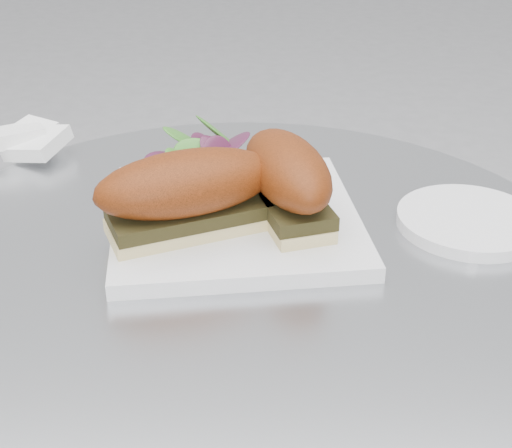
{
  "coord_description": "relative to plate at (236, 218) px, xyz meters",
  "views": [
    {
      "loc": [
        0.02,
        -0.59,
        1.09
      ],
      "look_at": [
        0.01,
        -0.01,
        0.77
      ],
      "focal_mm": 50.0,
      "sensor_mm": 36.0,
      "label": 1
    }
  ],
  "objects": [
    {
      "name": "table",
      "position": [
        0.01,
        -0.05,
        -0.25
      ],
      "size": [
        0.7,
        0.7,
        0.73
      ],
      "color": "#AEB0B5",
      "rests_on": "ground"
    },
    {
      "name": "plate",
      "position": [
        0.0,
        0.0,
        0.0
      ],
      "size": [
        0.27,
        0.27,
        0.02
      ],
      "primitive_type": "cube",
      "rotation": [
        0.0,
        0.0,
        0.12
      ],
      "color": "silver",
      "rests_on": "table"
    },
    {
      "name": "sandwich_left",
      "position": [
        -0.04,
        -0.04,
        0.05
      ],
      "size": [
        0.2,
        0.14,
        0.08
      ],
      "rotation": [
        0.0,
        0.0,
        0.4
      ],
      "color": "beige",
      "rests_on": "plate"
    },
    {
      "name": "sandwich_right",
      "position": [
        0.05,
        -0.01,
        0.05
      ],
      "size": [
        0.12,
        0.17,
        0.08
      ],
      "rotation": [
        0.0,
        0.0,
        -1.28
      ],
      "color": "beige",
      "rests_on": "plate"
    },
    {
      "name": "salad",
      "position": [
        -0.04,
        0.07,
        0.03
      ],
      "size": [
        0.12,
        0.12,
        0.05
      ],
      "primitive_type": null,
      "color": "#387E29",
      "rests_on": "plate"
    },
    {
      "name": "napkin",
      "position": [
        -0.27,
        0.19,
        0.0
      ],
      "size": [
        0.12,
        0.12,
        0.02
      ],
      "primitive_type": null,
      "rotation": [
        0.0,
        0.0,
        0.12
      ],
      "color": "white",
      "rests_on": "table"
    },
    {
      "name": "saucer",
      "position": [
        0.24,
        -0.0,
        -0.0
      ],
      "size": [
        0.15,
        0.15,
        0.01
      ],
      "primitive_type": "cylinder",
      "color": "silver",
      "rests_on": "table"
    }
  ]
}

